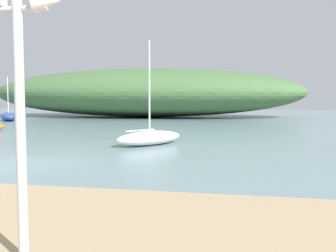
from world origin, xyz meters
name	(u,v)px	position (x,y,z in m)	size (l,w,h in m)	color
ground_plane	(19,164)	(0.00, 0.00, 0.00)	(120.00, 120.00, 0.00)	gray
distant_hill	(143,93)	(-4.20, 31.41, 2.73)	(36.10, 14.15, 5.46)	#476B3D
mast_structure	(2,29)	(4.42, -7.17, 2.97)	(1.16, 0.45, 3.44)	silver
sailboat_inner_mooring	(150,137)	(2.98, 5.79, 0.34)	(3.25, 3.88, 4.76)	white
sailboat_centre_water	(8,116)	(-14.63, 21.36, 0.39)	(3.55, 3.90, 4.13)	#2D4C9E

